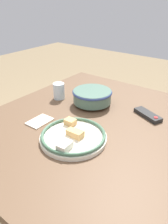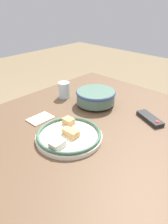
% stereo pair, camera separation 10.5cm
% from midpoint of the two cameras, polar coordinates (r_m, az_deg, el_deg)
% --- Properties ---
extents(ground_plane, '(8.00, 8.00, 0.00)m').
position_cam_midpoint_polar(ground_plane, '(1.53, 3.74, -25.94)').
color(ground_plane, '#7F6B4C').
extents(dining_table, '(1.13, 1.01, 0.70)m').
position_cam_midpoint_polar(dining_table, '(1.09, 4.77, -6.54)').
color(dining_table, brown).
rests_on(dining_table, ground_plane).
extents(noodle_bowl, '(0.22, 0.22, 0.08)m').
position_cam_midpoint_polar(noodle_bowl, '(1.19, 5.58, 3.96)').
color(noodle_bowl, '#4C6B5B').
rests_on(noodle_bowl, dining_table).
extents(food_plate, '(0.28, 0.28, 0.05)m').
position_cam_midpoint_polar(food_plate, '(0.92, -0.74, -6.22)').
color(food_plate, silver).
rests_on(food_plate, dining_table).
extents(tv_remote, '(0.11, 0.16, 0.02)m').
position_cam_midpoint_polar(tv_remote, '(1.12, 19.44, -1.68)').
color(tv_remote, black).
rests_on(tv_remote, dining_table).
extents(drinking_glass, '(0.07, 0.07, 0.09)m').
position_cam_midpoint_polar(drinking_glass, '(1.28, -2.89, 5.71)').
color(drinking_glass, silver).
rests_on(drinking_glass, dining_table).
extents(folded_napkin, '(0.12, 0.08, 0.01)m').
position_cam_midpoint_polar(folded_napkin, '(1.08, -8.63, -1.82)').
color(folded_napkin, beige).
rests_on(folded_napkin, dining_table).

